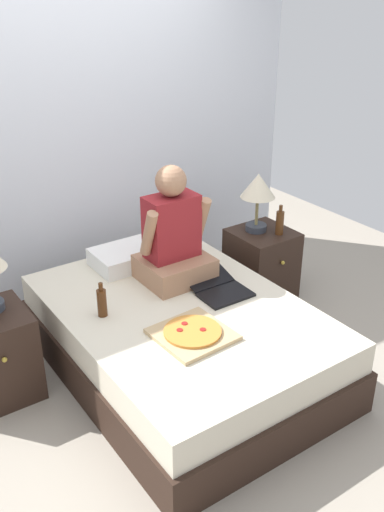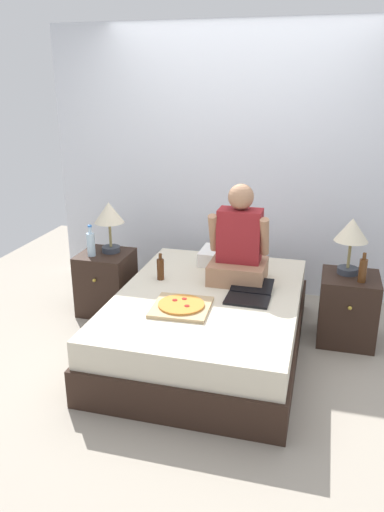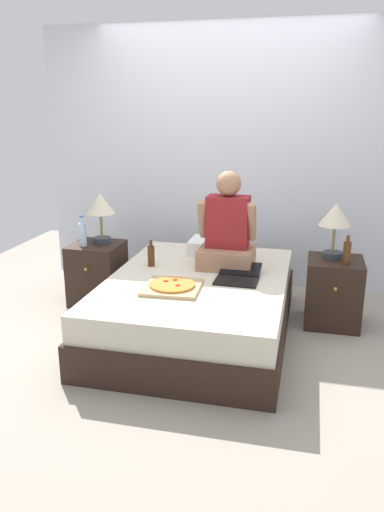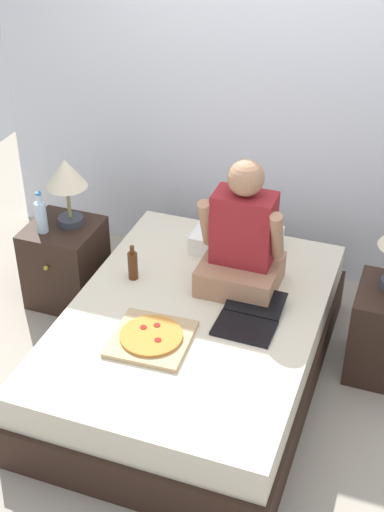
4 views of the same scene
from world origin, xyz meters
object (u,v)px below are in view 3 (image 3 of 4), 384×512
Objects in this scene: person_seated at (227,232)px; beer_bottle at (347,252)px; nightstand_right at (333,292)px; laptop at (238,277)px; lamp_on_right_nightstand at (335,219)px; bed at (198,306)px; lamp_on_left_nightstand at (100,207)px; beer_bottle_on_bed at (151,255)px; water_bottle at (82,234)px; pizza_box at (172,287)px; nightstand_left at (98,273)px.

beer_bottle is at bearing -0.13° from person_seated.
nightstand_right reaches higher than laptop.
lamp_on_right_nightstand reaches higher than nightstand_right.
bed is 1.29m from lamp_on_left_nightstand.
person_seated is at bearing 113.51° from laptop.
laptop is at bearing -12.71° from beer_bottle_on_bed.
beer_bottle is (2.23, -0.01, -0.02)m from water_bottle.
water_bottle is 0.61× the size of lamp_on_right_nightstand.
pizza_box is (-0.43, -0.32, -0.00)m from laptop.
beer_bottle reaches higher than laptop.
beer_bottle reaches higher than pizza_box.
bed is 4.62× the size of laptop.
water_bottle reaches higher than pizza_box.
nightstand_left is 2.41× the size of beer_bottle.
beer_bottle is at bearing -4.06° from lamp_on_left_nightstand.
person_seated is (1.29, -0.01, 0.09)m from water_bottle.
bed is 2.49× the size of person_seated.
nightstand_left and nightstand_right have the same top height.
nightstand_right is at bearing 0.00° from nightstand_left.
lamp_on_left_nightstand is at bearing 154.09° from bed.
laptop is 0.54m from pizza_box.
nightstand_right is (2.08, 0.00, 0.00)m from nightstand_left.
lamp_on_right_nightstand is 0.93m from laptop.
lamp_on_left_nightstand is 2.01m from lamp_on_right_nightstand.
laptop is (1.35, -0.42, 0.21)m from nightstand_left.
lamp_on_left_nightstand is at bearing 178.60° from nightstand_right.
laptop is (1.43, -0.33, -0.18)m from water_bottle.
lamp_on_left_nightstand is 1.96× the size of beer_bottle.
bed is 1.25m from water_bottle.
person_seated reaches higher than laptop.
person_seated reaches higher than lamp_on_right_nightstand.
person_seated is 1.86× the size of laptop.
nightstand_left is at bearing 48.35° from water_bottle.
lamp_on_left_nightstand is at bearing 175.94° from beer_bottle.
beer_bottle_on_bed is at bearing -13.33° from water_bottle.
beer_bottle is (2.15, -0.10, 0.37)m from nightstand_left.
lamp_on_left_nightstand is at bearing 51.37° from nightstand_left.
beer_bottle_on_bed is (-1.48, -0.25, 0.28)m from nightstand_right.
lamp_on_left_nightstand reaches higher than nightstand_right.
lamp_on_left_nightstand is 1.07× the size of pizza_box.
laptop is at bearing -17.29° from nightstand_left.
nightstand_right is at bearing 32.39° from pizza_box.
pizza_box is (-1.16, -0.74, 0.21)m from nightstand_right.
person_seated reaches higher than beer_bottle.
water_bottle is at bearing 162.84° from bed.
nightstand_left is 1.23× the size of lamp_on_left_nightstand.
beer_bottle_on_bed reaches higher than nightstand_left.
nightstand_left is at bearing 175.37° from person_seated.
person_seated is (0.17, 0.34, 0.53)m from bed.
nightstand_left is 1.32× the size of laptop.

